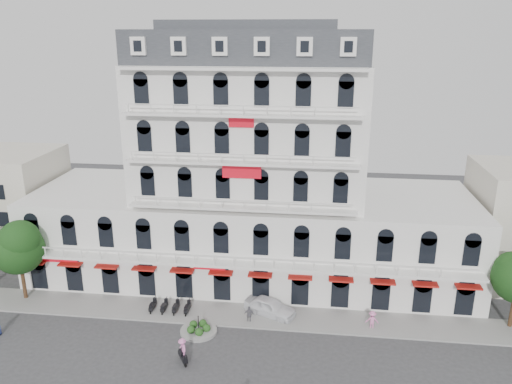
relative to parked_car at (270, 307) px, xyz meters
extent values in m
plane|color=#38383A|center=(-2.87, -9.50, -0.83)|extent=(120.00, 120.00, 0.00)
cube|color=gray|center=(-2.87, -0.50, -0.75)|extent=(53.00, 4.00, 0.16)
cube|color=silver|center=(-2.87, 8.50, 3.67)|extent=(45.00, 14.00, 9.00)
cube|color=silver|center=(-2.87, 8.50, 14.67)|extent=(22.00, 12.00, 13.00)
cube|color=#2D3035|center=(-2.87, 8.50, 22.67)|extent=(21.56, 11.76, 3.00)
cube|color=#2D3035|center=(-2.87, 8.50, 24.57)|extent=(15.84, 8.64, 0.80)
cube|color=#B01B15|center=(-2.87, 1.00, 2.67)|extent=(40.50, 1.00, 0.15)
cube|color=red|center=(-2.87, 2.38, 12.17)|extent=(3.50, 0.10, 1.40)
cylinder|color=gray|center=(-5.87, -3.50, -0.71)|extent=(3.20, 3.20, 0.24)
cylinder|color=black|center=(-5.87, -3.50, 0.07)|extent=(0.08, 0.08, 1.40)
sphere|color=#1B4C19|center=(-5.17, -3.50, -0.38)|extent=(0.70, 0.70, 0.70)
sphere|color=#1B4C19|center=(-5.65, -2.84, -0.38)|extent=(0.70, 0.70, 0.70)
sphere|color=#1B4C19|center=(-6.43, -3.08, -0.38)|extent=(0.70, 0.70, 0.70)
sphere|color=#1B4C19|center=(-6.44, -3.90, -0.38)|extent=(0.70, 0.70, 0.70)
sphere|color=#1B4C19|center=(-5.67, -4.17, -0.38)|extent=(0.70, 0.70, 0.70)
cylinder|color=#382314|center=(-23.87, 0.00, 1.04)|extent=(0.36, 0.36, 3.74)
sphere|color=black|center=(-23.87, 0.00, 4.44)|extent=(4.76, 4.76, 4.76)
sphere|color=black|center=(-23.37, -0.30, 5.55)|extent=(3.74, 3.74, 3.74)
sphere|color=black|center=(-24.27, 0.30, 5.12)|extent=(3.40, 3.40, 3.40)
cylinder|color=#382314|center=(21.13, 0.50, 0.89)|extent=(0.36, 0.36, 3.43)
imported|color=white|center=(0.00, 0.00, 0.00)|extent=(5.23, 3.68, 1.65)
cube|color=black|center=(-6.13, -7.75, -0.28)|extent=(1.09, 1.46, 0.35)
torus|color=black|center=(-5.83, -8.22, -0.55)|extent=(0.42, 0.57, 0.60)
torus|color=black|center=(-6.42, -7.29, -0.55)|extent=(0.42, 0.57, 0.60)
imported|color=pink|center=(-6.13, -7.75, 0.48)|extent=(1.13, 1.28, 1.71)
imported|color=slate|center=(-1.72, -1.51, -0.02)|extent=(0.96, 0.42, 1.62)
imported|color=pink|center=(9.05, -1.21, 0.05)|extent=(1.15, 0.69, 1.75)
camera|label=1|loc=(3.57, -40.00, 24.00)|focal=35.00mm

